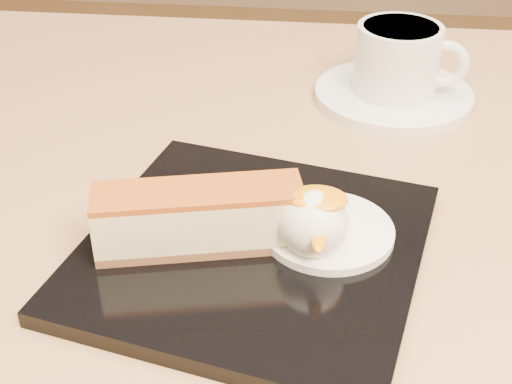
# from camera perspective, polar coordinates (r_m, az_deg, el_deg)

# --- Properties ---
(table) EXTENTS (0.80, 0.80, 0.72)m
(table) POSITION_cam_1_polar(r_m,az_deg,el_deg) (0.63, 1.95, -13.37)
(table) COLOR black
(table) RESTS_ON ground
(dessert_plate) EXTENTS (0.26, 0.26, 0.01)m
(dessert_plate) POSITION_cam_1_polar(r_m,az_deg,el_deg) (0.48, -0.26, -4.66)
(dessert_plate) COLOR black
(dessert_plate) RESTS_ON table
(cheesecake) EXTENTS (0.14, 0.07, 0.04)m
(cheesecake) POSITION_cam_1_polar(r_m,az_deg,el_deg) (0.47, -4.60, -2.05)
(cheesecake) COLOR brown
(cheesecake) RESTS_ON dessert_plate
(cream_smear) EXTENTS (0.09, 0.09, 0.01)m
(cream_smear) POSITION_cam_1_polar(r_m,az_deg,el_deg) (0.49, 5.78, -3.11)
(cream_smear) COLOR white
(cream_smear) RESTS_ON dessert_plate
(ice_cream_scoop) EXTENTS (0.05, 0.05, 0.05)m
(ice_cream_scoop) POSITION_cam_1_polar(r_m,az_deg,el_deg) (0.46, 4.62, -2.50)
(ice_cream_scoop) COLOR white
(ice_cream_scoop) RESTS_ON cream_smear
(mango_sauce) EXTENTS (0.04, 0.03, 0.01)m
(mango_sauce) POSITION_cam_1_polar(r_m,az_deg,el_deg) (0.45, 4.99, -0.51)
(mango_sauce) COLOR orange
(mango_sauce) RESTS_ON ice_cream_scoop
(mint_sprig) EXTENTS (0.03, 0.02, 0.00)m
(mint_sprig) POSITION_cam_1_polar(r_m,az_deg,el_deg) (0.51, 2.56, -0.89)
(mint_sprig) COLOR #2D8B32
(mint_sprig) RESTS_ON cream_smear
(saucer) EXTENTS (0.15, 0.15, 0.01)m
(saucer) POSITION_cam_1_polar(r_m,az_deg,el_deg) (0.70, 10.91, 7.63)
(saucer) COLOR white
(saucer) RESTS_ON table
(coffee_cup) EXTENTS (0.10, 0.08, 0.06)m
(coffee_cup) POSITION_cam_1_polar(r_m,az_deg,el_deg) (0.69, 11.42, 10.47)
(coffee_cup) COLOR white
(coffee_cup) RESTS_ON saucer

